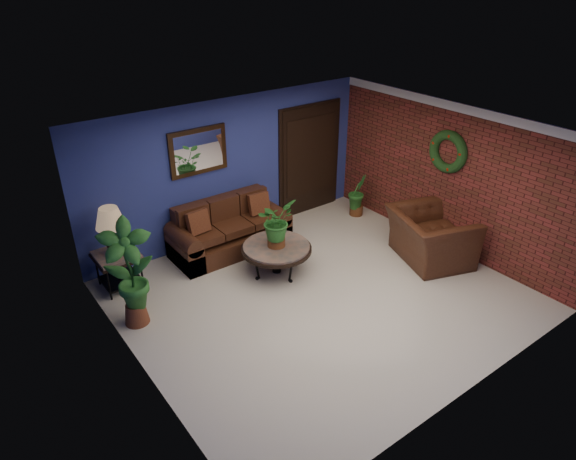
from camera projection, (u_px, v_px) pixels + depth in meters
floor at (320, 296)px, 7.72m from camera, size 5.50×5.50×0.00m
wall_back at (230, 170)px, 8.90m from camera, size 5.50×0.04×2.50m
wall_left at (134, 290)px, 5.68m from camera, size 0.04×5.00×2.50m
wall_right_brick at (449, 178)px, 8.58m from camera, size 0.04×5.00×2.50m
ceiling at (326, 135)px, 6.55m from camera, size 5.50×5.00×0.02m
crown_molding at (459, 108)px, 8.02m from camera, size 0.03×5.00×0.14m
wall_mirror at (198, 151)px, 8.34m from camera, size 1.02×0.06×0.77m
closet_door at (310, 160)px, 9.90m from camera, size 1.44×0.06×2.18m
wreath at (448, 152)px, 8.38m from camera, size 0.16×0.72×0.72m
sofa at (228, 233)px, 8.86m from camera, size 2.03×0.88×0.91m
coffee_table at (276, 249)px, 8.13m from camera, size 1.12×1.12×0.48m
end_table at (118, 261)px, 7.75m from camera, size 0.64×0.64×0.59m
table_lamp at (111, 226)px, 7.46m from camera, size 0.44×0.44×0.73m
side_chair at (263, 210)px, 9.19m from camera, size 0.47×0.47×0.91m
armchair at (430, 237)px, 8.49m from camera, size 1.50×1.60×0.84m
coffee_plant at (276, 222)px, 7.90m from camera, size 0.72×0.67×0.77m
floor_plant at (357, 194)px, 9.97m from camera, size 0.42×0.36×0.83m
tall_plant at (129, 270)px, 6.77m from camera, size 0.81×0.67×1.57m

